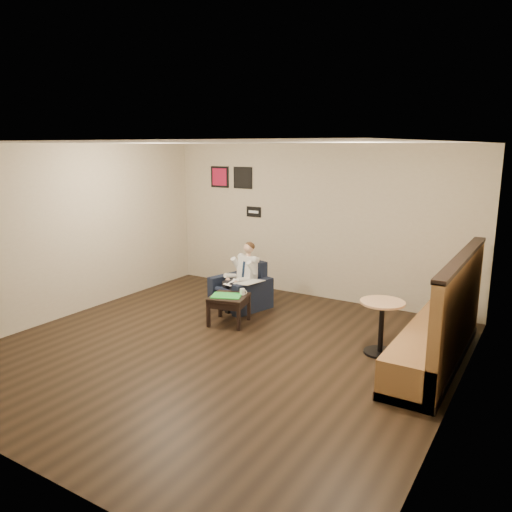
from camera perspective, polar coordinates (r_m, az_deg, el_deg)
The scene contains 19 objects.
ground at distance 7.04m, azimuth -4.08°, elevation -10.65°, with size 6.00×6.00×0.00m, color black.
wall_back at distance 9.18m, azimuth 6.73°, elevation 3.88°, with size 6.00×0.02×2.80m, color beige.
wall_front at distance 4.61m, azimuth -26.68°, elevation -6.09°, with size 6.00×0.02×2.80m, color beige.
wall_left at distance 8.69m, azimuth -20.59°, elevation 2.67°, with size 0.02×6.00×2.80m, color beige.
wall_right at distance 5.48m, azimuth 22.19°, elevation -2.87°, with size 0.02×6.00×2.80m, color beige.
ceiling at distance 6.47m, azimuth -4.48°, elevation 12.79°, with size 6.00×6.00×0.02m, color white.
seating_sign at distance 9.76m, azimuth -0.25°, elevation 5.07°, with size 0.32×0.02×0.20m, color black.
art_print_left at distance 10.14m, azimuth -4.15°, elevation 9.01°, with size 0.42×0.03×0.42m, color #B4163D.
art_print_right at distance 9.83m, azimuth -1.51°, elevation 8.93°, with size 0.42×0.03×0.42m, color black.
armchair at distance 8.66m, azimuth -1.80°, elevation -3.37°, with size 0.82×0.82×0.79m, color black.
seated_man at distance 8.56m, azimuth -2.33°, elevation -2.55°, with size 0.52×0.77×1.08m, color silver, non-canonical shape.
lap_papers at distance 8.52m, azimuth -2.77°, elevation -3.02°, with size 0.18×0.26×0.01m, color white.
newspaper at distance 8.33m, azimuth -0.76°, elevation -2.99°, with size 0.34×0.43×0.01m, color silver.
side_table at distance 7.94m, azimuth -3.10°, elevation -6.14°, with size 0.56×0.56×0.46m, color black.
green_folder at distance 7.86m, azimuth -3.38°, elevation -4.54°, with size 0.46×0.32×0.01m, color green.
coffee_mug at distance 7.90m, azimuth -1.57°, elevation -4.10°, with size 0.08×0.08×0.10m, color white.
smartphone at distance 7.99m, azimuth -2.37°, elevation -4.24°, with size 0.14×0.07×0.01m, color black.
banquette at distance 6.82m, azimuth 19.94°, elevation -5.74°, with size 0.67×2.81×1.44m, color brown.
cafe_table at distance 6.98m, azimuth 14.11°, elevation -7.94°, with size 0.60×0.60×0.74m, color tan.
Camera 1 is at (3.79, -5.25, 2.77)m, focal length 35.00 mm.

